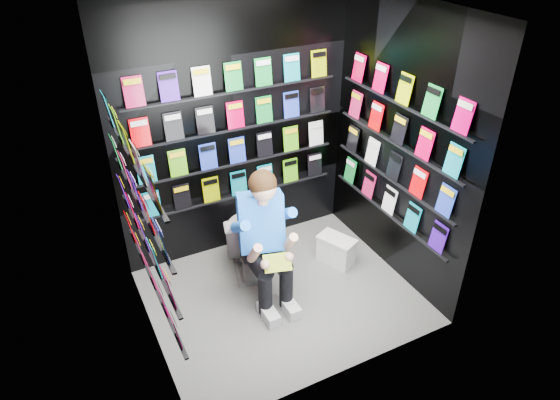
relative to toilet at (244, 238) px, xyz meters
name	(u,v)px	position (x,y,z in m)	size (l,w,h in m)	color
floor	(282,296)	(0.13, -0.56, -0.37)	(2.40, 2.40, 0.00)	slate
ceiling	(282,10)	(0.13, -0.56, 2.23)	(2.40, 2.40, 0.00)	white
wall_back	(235,132)	(0.13, 0.44, 0.93)	(2.40, 0.04, 2.60)	black
wall_front	(350,242)	(0.13, -1.56, 0.93)	(2.40, 0.04, 2.60)	black
wall_left	(135,213)	(-1.07, -0.56, 0.93)	(0.04, 2.00, 2.60)	black
wall_right	(399,148)	(1.33, -0.56, 0.93)	(0.04, 2.00, 2.60)	black
comics_back	(236,133)	(0.13, 0.41, 0.94)	(2.10, 0.06, 1.37)	#C41850
comics_left	(139,212)	(-1.04, -0.56, 0.94)	(0.06, 1.70, 1.37)	#C41850
comics_right	(397,148)	(1.30, -0.56, 0.94)	(0.06, 1.70, 1.37)	#C41850
toilet	(244,238)	(0.00, 0.00, 0.00)	(0.42, 0.75, 0.73)	white
longbox	(336,251)	(0.87, -0.34, -0.23)	(0.20, 0.36, 0.27)	silver
longbox_lid	(337,239)	(0.87, -0.34, -0.08)	(0.22, 0.38, 0.03)	silver
reader	(260,222)	(0.00, -0.38, 0.42)	(0.54, 0.80, 1.47)	blue
held_comic	(277,263)	(0.00, -0.73, 0.21)	(0.24, 0.01, 0.17)	green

